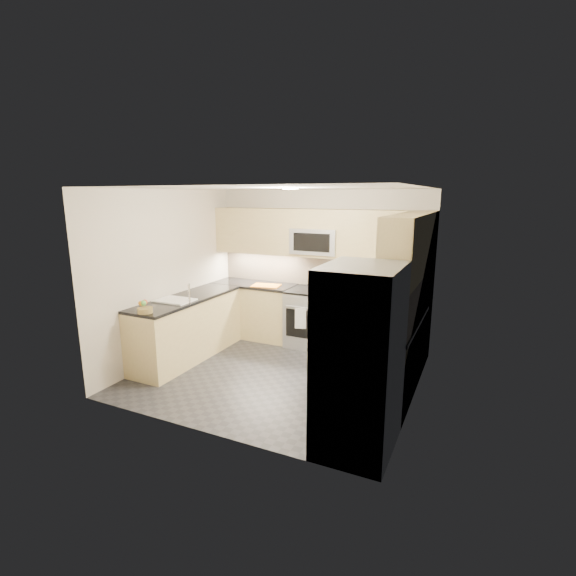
# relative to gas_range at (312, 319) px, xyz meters

# --- Properties ---
(floor) EXTENTS (3.60, 3.20, 0.00)m
(floor) POSITION_rel_gas_range_xyz_m (0.00, -1.28, -0.46)
(floor) COLOR #26262B
(floor) RESTS_ON ground
(ceiling) EXTENTS (3.60, 3.20, 0.02)m
(ceiling) POSITION_rel_gas_range_xyz_m (0.00, -1.28, 2.04)
(ceiling) COLOR beige
(ceiling) RESTS_ON wall_back
(wall_back) EXTENTS (3.60, 0.02, 2.50)m
(wall_back) POSITION_rel_gas_range_xyz_m (0.00, 0.32, 0.79)
(wall_back) COLOR beige
(wall_back) RESTS_ON floor
(wall_front) EXTENTS (3.60, 0.02, 2.50)m
(wall_front) POSITION_rel_gas_range_xyz_m (0.00, -2.88, 0.79)
(wall_front) COLOR beige
(wall_front) RESTS_ON floor
(wall_left) EXTENTS (0.02, 3.20, 2.50)m
(wall_left) POSITION_rel_gas_range_xyz_m (-1.80, -1.28, 0.79)
(wall_left) COLOR beige
(wall_left) RESTS_ON floor
(wall_right) EXTENTS (0.02, 3.20, 2.50)m
(wall_right) POSITION_rel_gas_range_xyz_m (1.80, -1.28, 0.79)
(wall_right) COLOR beige
(wall_right) RESTS_ON floor
(base_cab_back_left) EXTENTS (1.42, 0.60, 0.90)m
(base_cab_back_left) POSITION_rel_gas_range_xyz_m (-1.09, 0.02, -0.01)
(base_cab_back_left) COLOR tan
(base_cab_back_left) RESTS_ON floor
(base_cab_back_right) EXTENTS (1.42, 0.60, 0.90)m
(base_cab_back_right) POSITION_rel_gas_range_xyz_m (1.09, 0.02, -0.01)
(base_cab_back_right) COLOR tan
(base_cab_back_right) RESTS_ON floor
(base_cab_right) EXTENTS (0.60, 1.70, 0.90)m
(base_cab_right) POSITION_rel_gas_range_xyz_m (1.50, -1.12, -0.01)
(base_cab_right) COLOR tan
(base_cab_right) RESTS_ON floor
(base_cab_peninsula) EXTENTS (0.60, 2.00, 0.90)m
(base_cab_peninsula) POSITION_rel_gas_range_xyz_m (-1.50, -1.28, -0.01)
(base_cab_peninsula) COLOR tan
(base_cab_peninsula) RESTS_ON floor
(countertop_back_left) EXTENTS (1.42, 0.63, 0.04)m
(countertop_back_left) POSITION_rel_gas_range_xyz_m (-1.09, 0.02, 0.47)
(countertop_back_left) COLOR black
(countertop_back_left) RESTS_ON base_cab_back_left
(countertop_back_right) EXTENTS (1.42, 0.63, 0.04)m
(countertop_back_right) POSITION_rel_gas_range_xyz_m (1.09, 0.02, 0.47)
(countertop_back_right) COLOR black
(countertop_back_right) RESTS_ON base_cab_back_right
(countertop_right) EXTENTS (0.63, 1.70, 0.04)m
(countertop_right) POSITION_rel_gas_range_xyz_m (1.50, -1.12, 0.47)
(countertop_right) COLOR black
(countertop_right) RESTS_ON base_cab_right
(countertop_peninsula) EXTENTS (0.63, 2.00, 0.04)m
(countertop_peninsula) POSITION_rel_gas_range_xyz_m (-1.50, -1.28, 0.47)
(countertop_peninsula) COLOR black
(countertop_peninsula) RESTS_ON base_cab_peninsula
(upper_cab_back) EXTENTS (3.60, 0.35, 0.75)m
(upper_cab_back) POSITION_rel_gas_range_xyz_m (0.00, 0.15, 1.37)
(upper_cab_back) COLOR tan
(upper_cab_back) RESTS_ON wall_back
(upper_cab_right) EXTENTS (0.35, 1.95, 0.75)m
(upper_cab_right) POSITION_rel_gas_range_xyz_m (1.62, -1.00, 1.37)
(upper_cab_right) COLOR tan
(upper_cab_right) RESTS_ON wall_right
(backsplash_back) EXTENTS (3.60, 0.01, 0.51)m
(backsplash_back) POSITION_rel_gas_range_xyz_m (0.00, 0.32, 0.74)
(backsplash_back) COLOR tan
(backsplash_back) RESTS_ON wall_back
(backsplash_right) EXTENTS (0.01, 2.30, 0.51)m
(backsplash_right) POSITION_rel_gas_range_xyz_m (1.80, -0.82, 0.74)
(backsplash_right) COLOR tan
(backsplash_right) RESTS_ON wall_right
(gas_range) EXTENTS (0.76, 0.65, 0.91)m
(gas_range) POSITION_rel_gas_range_xyz_m (0.00, 0.00, 0.00)
(gas_range) COLOR #95969C
(gas_range) RESTS_ON floor
(range_cooktop) EXTENTS (0.76, 0.65, 0.03)m
(range_cooktop) POSITION_rel_gas_range_xyz_m (0.00, 0.00, 0.46)
(range_cooktop) COLOR black
(range_cooktop) RESTS_ON gas_range
(oven_door_glass) EXTENTS (0.62, 0.02, 0.45)m
(oven_door_glass) POSITION_rel_gas_range_xyz_m (0.00, -0.33, -0.01)
(oven_door_glass) COLOR black
(oven_door_glass) RESTS_ON gas_range
(oven_handle) EXTENTS (0.60, 0.02, 0.02)m
(oven_handle) POSITION_rel_gas_range_xyz_m (0.00, -0.35, 0.26)
(oven_handle) COLOR #B2B5BA
(oven_handle) RESTS_ON gas_range
(microwave) EXTENTS (0.76, 0.40, 0.40)m
(microwave) POSITION_rel_gas_range_xyz_m (0.00, 0.12, 1.24)
(microwave) COLOR #ACAEB5
(microwave) RESTS_ON upper_cab_back
(microwave_door) EXTENTS (0.60, 0.01, 0.28)m
(microwave_door) POSITION_rel_gas_range_xyz_m (0.00, -0.08, 1.24)
(microwave_door) COLOR black
(microwave_door) RESTS_ON microwave
(refrigerator) EXTENTS (0.70, 0.90, 1.80)m
(refrigerator) POSITION_rel_gas_range_xyz_m (1.45, -2.43, 0.45)
(refrigerator) COLOR #919598
(refrigerator) RESTS_ON floor
(fridge_handle_left) EXTENTS (0.02, 0.02, 1.20)m
(fridge_handle_left) POSITION_rel_gas_range_xyz_m (1.08, -2.61, 0.49)
(fridge_handle_left) COLOR #B2B5BA
(fridge_handle_left) RESTS_ON refrigerator
(fridge_handle_right) EXTENTS (0.02, 0.02, 1.20)m
(fridge_handle_right) POSITION_rel_gas_range_xyz_m (1.08, -2.25, 0.49)
(fridge_handle_right) COLOR #B2B5BA
(fridge_handle_right) RESTS_ON refrigerator
(sink_basin) EXTENTS (0.52, 0.38, 0.16)m
(sink_basin) POSITION_rel_gas_range_xyz_m (-1.50, -1.53, 0.42)
(sink_basin) COLOR white
(sink_basin) RESTS_ON base_cab_peninsula
(faucet) EXTENTS (0.03, 0.03, 0.28)m
(faucet) POSITION_rel_gas_range_xyz_m (-1.24, -1.53, 0.62)
(faucet) COLOR silver
(faucet) RESTS_ON countertop_peninsula
(utensil_bowl) EXTENTS (0.35, 0.35, 0.17)m
(utensil_bowl) POSITION_rel_gas_range_xyz_m (1.50, -0.06, 0.57)
(utensil_bowl) COLOR #4DB04B
(utensil_bowl) RESTS_ON countertop_back_right
(cutting_board) EXTENTS (0.50, 0.39, 0.01)m
(cutting_board) POSITION_rel_gas_range_xyz_m (-0.79, -0.09, 0.49)
(cutting_board) COLOR orange
(cutting_board) RESTS_ON countertop_back_left
(fruit_basket) EXTENTS (0.25, 0.25, 0.07)m
(fruit_basket) POSITION_rel_gas_range_xyz_m (-1.43, -2.18, 0.52)
(fruit_basket) COLOR olive
(fruit_basket) RESTS_ON countertop_peninsula
(fruit_apple) EXTENTS (0.07, 0.07, 0.07)m
(fruit_apple) POSITION_rel_gas_range_xyz_m (-1.50, -2.10, 0.60)
(fruit_apple) COLOR #B93815
(fruit_apple) RESTS_ON fruit_basket
(fruit_pear) EXTENTS (0.07, 0.07, 0.07)m
(fruit_pear) POSITION_rel_gas_range_xyz_m (-1.49, -2.14, 0.60)
(fruit_pear) COLOR #52A546
(fruit_pear) RESTS_ON fruit_basket
(dish_towel_check) EXTENTS (0.17, 0.06, 0.32)m
(dish_towel_check) POSITION_rel_gas_range_xyz_m (-0.05, -0.37, 0.10)
(dish_towel_check) COLOR silver
(dish_towel_check) RESTS_ON oven_handle
(dish_towel_blue) EXTENTS (0.18, 0.05, 0.33)m
(dish_towel_blue) POSITION_rel_gas_range_xyz_m (0.21, -0.37, 0.10)
(dish_towel_blue) COLOR #355F91
(dish_towel_blue) RESTS_ON oven_handle
(fruit_orange) EXTENTS (0.06, 0.06, 0.06)m
(fruit_orange) POSITION_rel_gas_range_xyz_m (-1.51, -2.16, 0.60)
(fruit_orange) COLOR orange
(fruit_orange) RESTS_ON fruit_basket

